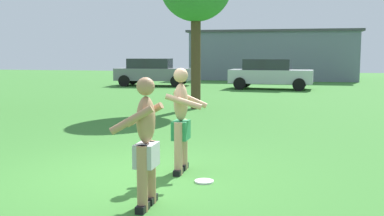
{
  "coord_description": "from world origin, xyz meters",
  "views": [
    {
      "loc": [
        2.42,
        -6.62,
        1.9
      ],
      "look_at": [
        0.65,
        1.18,
        0.94
      ],
      "focal_mm": 43.07,
      "sensor_mm": 36.0,
      "label": 1
    }
  ],
  "objects_px": {
    "car_silver_near_post": "(270,73)",
    "car_gray_far_end": "(153,72)",
    "frisbee": "(204,181)",
    "player_in_green": "(181,118)",
    "player_near": "(146,140)"
  },
  "relations": [
    {
      "from": "car_silver_near_post",
      "to": "car_gray_far_end",
      "type": "distance_m",
      "value": 6.9
    },
    {
      "from": "frisbee",
      "to": "car_silver_near_post",
      "type": "distance_m",
      "value": 18.16
    },
    {
      "from": "car_silver_near_post",
      "to": "car_gray_far_end",
      "type": "relative_size",
      "value": 0.99
    },
    {
      "from": "car_silver_near_post",
      "to": "player_in_green",
      "type": "bearing_deg",
      "value": -91.35
    },
    {
      "from": "car_gray_far_end",
      "to": "frisbee",
      "type": "bearing_deg",
      "value": -70.28
    },
    {
      "from": "player_near",
      "to": "frisbee",
      "type": "distance_m",
      "value": 1.57
    },
    {
      "from": "player_in_green",
      "to": "frisbee",
      "type": "bearing_deg",
      "value": -46.49
    },
    {
      "from": "player_near",
      "to": "car_silver_near_post",
      "type": "height_order",
      "value": "player_near"
    },
    {
      "from": "frisbee",
      "to": "player_near",
      "type": "bearing_deg",
      "value": -111.31
    },
    {
      "from": "player_near",
      "to": "frisbee",
      "type": "xyz_separation_m",
      "value": [
        0.49,
        1.24,
        -0.83
      ]
    },
    {
      "from": "player_near",
      "to": "player_in_green",
      "type": "bearing_deg",
      "value": 89.49
    },
    {
      "from": "car_silver_near_post",
      "to": "car_gray_far_end",
      "type": "height_order",
      "value": "same"
    },
    {
      "from": "player_in_green",
      "to": "car_gray_far_end",
      "type": "bearing_deg",
      "value": 108.92
    },
    {
      "from": "car_silver_near_post",
      "to": "player_near",
      "type": "bearing_deg",
      "value": -91.28
    },
    {
      "from": "player_in_green",
      "to": "car_silver_near_post",
      "type": "distance_m",
      "value": 17.66
    }
  ]
}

